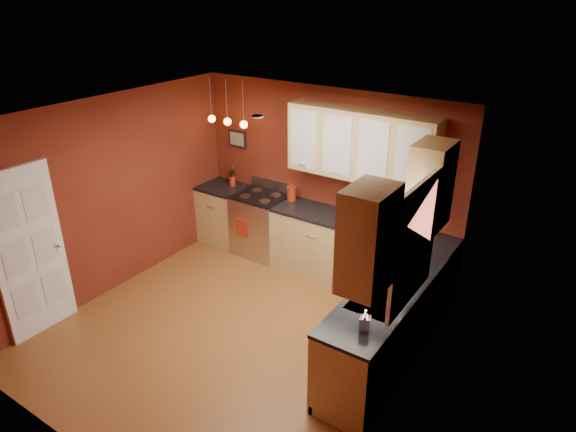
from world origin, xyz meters
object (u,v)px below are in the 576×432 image
Objects in this scene: red_canister at (292,193)px; coffee_maker at (403,221)px; soap_pump at (365,320)px; sink at (381,301)px; gas_range at (261,224)px.

red_canister is 1.73m from coffee_maker.
red_canister reaches higher than soap_pump.
coffee_maker is 1.38× the size of soap_pump.
sink is at bearing 98.73° from soap_pump.
coffee_maker reaches higher than sink.
coffee_maker reaches higher than red_canister.
soap_pump is at bearing -81.27° from sink.
red_canister is 1.01× the size of soap_pump.
sink is 3.22× the size of red_canister.
red_canister is (0.47, 0.12, 0.57)m from gas_range.
soap_pump is at bearing -91.40° from coffee_maker.
coffee_maker is (-0.43, 1.57, 0.16)m from sink.
sink is (2.62, -1.50, 0.43)m from gas_range.
coffee_maker is 2.18m from soap_pump.
red_canister is at bearing 135.81° from soap_pump.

